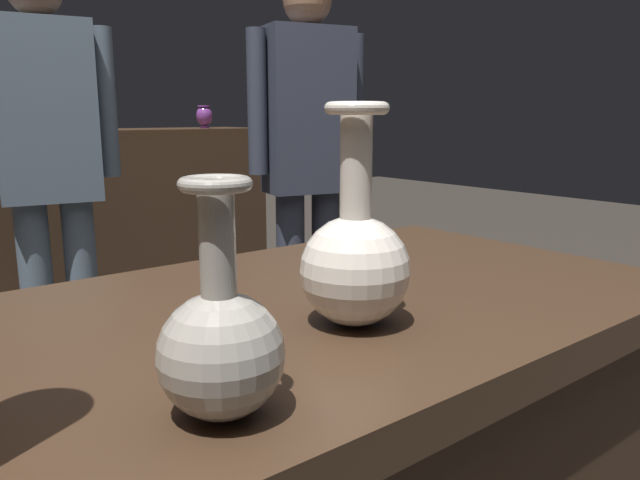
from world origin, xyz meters
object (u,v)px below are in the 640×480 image
vase_centerpiece (355,259)px  visitor_center_back (49,160)px  vase_tall_behind (221,343)px  visitor_near_right (308,155)px  shelf_vase_right (97,114)px  shelf_vase_far_right (204,116)px

vase_centerpiece → visitor_center_back: visitor_center_back is taller
vase_tall_behind → visitor_center_back: visitor_center_back is taller
visitor_center_back → visitor_near_right: bearing=166.5°
shelf_vase_right → shelf_vase_far_right: bearing=-4.8°
vase_centerpiece → visitor_center_back: bearing=86.5°
visitor_center_back → visitor_near_right: 0.91m
vase_centerpiece → vase_tall_behind: 0.27m
shelf_vase_far_right → vase_tall_behind: bearing=-118.2°
vase_tall_behind → visitor_near_right: 1.85m
visitor_center_back → visitor_near_right: (0.84, -0.37, 0.00)m
shelf_vase_far_right → visitor_near_right: visitor_near_right is taller
vase_centerpiece → shelf_vase_right: (0.50, 2.31, 0.18)m
vase_tall_behind → shelf_vase_right: shelf_vase_right is taller
vase_tall_behind → vase_centerpiece: bearing=23.0°
visitor_near_right → vase_tall_behind: bearing=63.9°
vase_centerpiece → shelf_vase_right: shelf_vase_right is taller
vase_tall_behind → visitor_center_back: size_ratio=0.14×
vase_tall_behind → visitor_center_back: 1.82m
vase_centerpiece → visitor_near_right: (0.94, 1.31, 0.02)m
vase_centerpiece → shelf_vase_far_right: bearing=65.8°
vase_tall_behind → visitor_center_back: (0.35, 1.78, 0.04)m
shelf_vase_far_right → visitor_near_right: bearing=-94.7°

